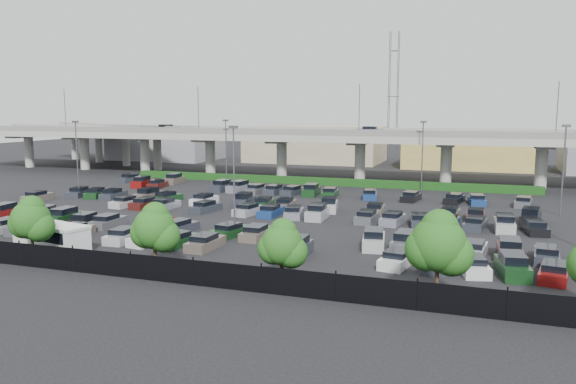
% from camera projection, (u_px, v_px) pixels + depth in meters
% --- Properties ---
extents(ground, '(280.00, 280.00, 0.00)m').
position_uv_depth(ground, '(263.00, 211.00, 66.55)').
color(ground, black).
extents(overpass, '(150.00, 13.00, 15.80)m').
position_uv_depth(overpass, '(330.00, 139.00, 95.57)').
color(overpass, gray).
rests_on(overpass, ground).
extents(on_ramp, '(50.93, 30.13, 8.80)m').
position_uv_depth(on_ramp, '(113.00, 133.00, 122.61)').
color(on_ramp, gray).
rests_on(on_ramp, ground).
extents(hedge, '(66.00, 1.60, 1.10)m').
position_uv_depth(hedge, '(320.00, 181.00, 89.86)').
color(hedge, '#153810').
rests_on(hedge, ground).
extents(fence, '(70.00, 0.10, 2.00)m').
position_uv_depth(fence, '(118.00, 265.00, 40.25)').
color(fence, black).
rests_on(fence, ground).
extents(tree_row, '(65.07, 3.66, 5.94)m').
position_uv_depth(tree_row, '(138.00, 226.00, 41.00)').
color(tree_row, '#332316').
rests_on(tree_row, ground).
extents(shuttle_bus, '(7.64, 3.90, 2.34)m').
position_uv_depth(shuttle_bus, '(51.00, 236.00, 47.77)').
color(shuttle_bus, silver).
rests_on(shuttle_bus, ground).
extents(parked_cars, '(63.12, 41.67, 1.67)m').
position_uv_depth(parked_cars, '(247.00, 211.00, 62.96)').
color(parked_cars, '#ACACB0').
rests_on(parked_cars, ground).
extents(light_poles, '(66.90, 48.38, 10.30)m').
position_uv_depth(light_poles, '(237.00, 156.00, 68.85)').
color(light_poles, '#505056').
rests_on(light_poles, ground).
extents(distant_buildings, '(138.00, 24.00, 9.00)m').
position_uv_depth(distant_buildings, '(423.00, 148.00, 119.84)').
color(distant_buildings, gray).
rests_on(distant_buildings, ground).
extents(comm_tower, '(2.40, 2.40, 30.00)m').
position_uv_depth(comm_tower, '(393.00, 94.00, 132.21)').
color(comm_tower, '#505056').
rests_on(comm_tower, ground).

